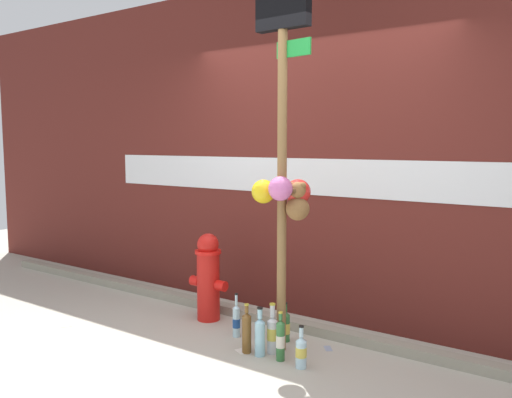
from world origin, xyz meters
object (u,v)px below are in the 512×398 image
bottle_3 (247,332)px  bottle_0 (280,340)px  bottle_4 (286,326)px  fire_hydrant (208,276)px  bottle_5 (236,320)px  memorial_post (285,144)px  bottle_1 (301,351)px  bottle_2 (272,333)px  bottle_6 (260,335)px

bottle_3 → bottle_0: bearing=5.0°
bottle_4 → bottle_3: bearing=-108.2°
fire_hydrant → bottle_5: size_ratio=2.15×
bottle_0 → memorial_post: bearing=115.3°
bottle_1 → bottle_2: 0.33m
fire_hydrant → bottle_4: 0.89m
memorial_post → bottle_5: (-0.47, 0.02, -1.45)m
bottle_1 → bottle_5: size_ratio=0.84×
bottle_2 → bottle_5: bottle_2 is taller
bottle_1 → bottle_6: bearing=178.6°
bottle_2 → bottle_4: bottle_2 is taller
fire_hydrant → bottle_4: fire_hydrant is taller
fire_hydrant → bottle_0: bearing=-21.1°
bottle_3 → bottle_4: size_ratio=1.19×
bottle_0 → bottle_1: bearing=-7.2°
bottle_6 → bottle_1: bearing=-1.4°
bottle_3 → bottle_6: bearing=5.0°
memorial_post → bottle_3: memorial_post is taller
memorial_post → bottle_2: size_ratio=7.14×
bottle_1 → bottle_5: (-0.74, 0.22, 0.02)m
bottle_5 → bottle_3: bearing=-40.0°
bottle_1 → bottle_6: size_ratio=0.83×
fire_hydrant → bottle_2: fire_hydrant is taller
bottle_0 → bottle_6: bottle_6 is taller
bottle_5 → bottle_4: bearing=20.9°
bottle_4 → fire_hydrant: bearing=176.7°
bottle_2 → bottle_4: (-0.04, 0.26, -0.03)m
bottle_4 → bottle_0: bearing=-63.9°
fire_hydrant → bottle_1: size_ratio=2.55×
fire_hydrant → bottle_0: 1.11m
bottle_2 → bottle_3: (-0.17, -0.11, 0.01)m
memorial_post → bottle_0: memorial_post is taller
bottle_2 → bottle_5: 0.44m
bottle_1 → bottle_6: bottle_6 is taller
memorial_post → bottle_6: memorial_post is taller
bottle_1 → bottle_4: bottle_4 is taller
fire_hydrant → bottle_4: (0.85, -0.05, -0.28)m
bottle_2 → bottle_5: (-0.43, 0.12, -0.02)m
memorial_post → bottle_4: memorial_post is taller
bottle_2 → bottle_3: bearing=-147.6°
bottle_1 → bottle_3: (-0.48, -0.00, 0.04)m
bottle_4 → bottle_6: bearing=-90.8°
bottle_1 → bottle_3: bottle_3 is taller
bottle_3 → bottle_6: 0.12m
bottle_0 → bottle_3: bearing=-175.0°
fire_hydrant → bottle_6: 0.97m
bottle_4 → bottle_6: 0.36m
bottle_3 → bottle_6: bottle_3 is taller
bottle_3 → bottle_5: bottle_3 is taller
bottle_1 → bottle_3: size_ratio=0.81×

